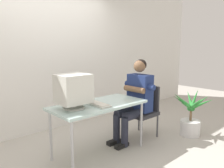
% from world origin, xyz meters
% --- Properties ---
extents(ground_plane, '(12.00, 12.00, 0.00)m').
position_xyz_m(ground_plane, '(0.00, 0.00, 0.00)').
color(ground_plane, '#B2ADA3').
extents(wall_back, '(8.00, 0.10, 3.00)m').
position_xyz_m(wall_back, '(0.30, 1.40, 1.50)').
color(wall_back, silver).
rests_on(wall_back, ground_plane).
extents(desk, '(1.35, 0.65, 0.74)m').
position_xyz_m(desk, '(0.00, 0.00, 0.68)').
color(desk, '#B7B7BC').
rests_on(desk, ground_plane).
extents(crt_monitor, '(0.42, 0.34, 0.44)m').
position_xyz_m(crt_monitor, '(-0.39, 0.02, 0.99)').
color(crt_monitor, silver).
rests_on(crt_monitor, desk).
extents(keyboard, '(0.18, 0.45, 0.03)m').
position_xyz_m(keyboard, '(-0.06, -0.04, 0.75)').
color(keyboard, silver).
rests_on(keyboard, desk).
extents(office_chair, '(0.47, 0.47, 0.87)m').
position_xyz_m(office_chair, '(0.97, -0.00, 0.48)').
color(office_chair, '#4C4C51').
rests_on(office_chair, ground_plane).
extents(person_seated, '(0.74, 0.60, 1.32)m').
position_xyz_m(person_seated, '(0.77, -0.00, 0.71)').
color(person_seated, navy).
rests_on(person_seated, ground_plane).
extents(potted_plant, '(0.64, 0.68, 0.81)m').
position_xyz_m(potted_plant, '(1.58, -0.55, 0.32)').
color(potted_plant, silver).
rests_on(potted_plant, ground_plane).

